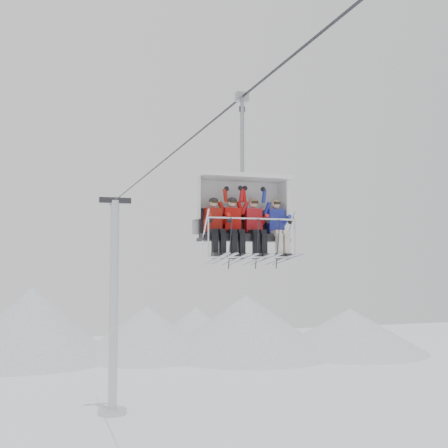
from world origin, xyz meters
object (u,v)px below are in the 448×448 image
object	(u,v)px
skier_center_left	(233,225)
skier_center_right	(255,226)
chairlift_carrier	(241,207)
skier_far_right	(277,226)
skier_far_left	(215,225)
lift_tower_right	(113,320)

from	to	relation	value
skier_center_left	skier_center_right	distance (m)	0.53
chairlift_carrier	skier_center_left	size ratio (longest dim) A/B	2.36
skier_center_left	skier_far_right	world-z (taller)	same
skier_center_left	skier_far_left	bearing A→B (deg)	-179.61
lift_tower_right	skier_far_right	world-z (taller)	lift_tower_right
lift_tower_right	skier_center_left	xyz separation A→B (m)	(-0.29, -23.56, 4.41)
chairlift_carrier	skier_center_right	bearing A→B (deg)	-51.38
chairlift_carrier	skier_far_left	size ratio (longest dim) A/B	2.36
chairlift_carrier	skier_center_left	world-z (taller)	chairlift_carrier
skier_center_left	skier_far_right	size ratio (longest dim) A/B	1.00
chairlift_carrier	skier_far_left	world-z (taller)	chairlift_carrier
skier_center_left	lift_tower_right	bearing A→B (deg)	89.29
skier_far_left	skier_far_right	size ratio (longest dim) A/B	1.00
lift_tower_right	skier_far_left	size ratio (longest dim) A/B	7.99
skier_far_left	skier_far_right	xyz separation A→B (m)	(1.56, 0.00, 0.01)
lift_tower_right	skier_center_left	bearing A→B (deg)	-90.71
lift_tower_right	skier_center_right	distance (m)	23.97
lift_tower_right	skier_far_left	bearing A→B (deg)	-91.81
skier_center_left	skier_far_right	bearing A→B (deg)	0.00
lift_tower_right	skier_far_right	xyz separation A→B (m)	(0.81, -23.56, 4.41)
skier_far_left	lift_tower_right	bearing A→B (deg)	88.19
lift_tower_right	skier_far_right	size ratio (longest dim) A/B	7.99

